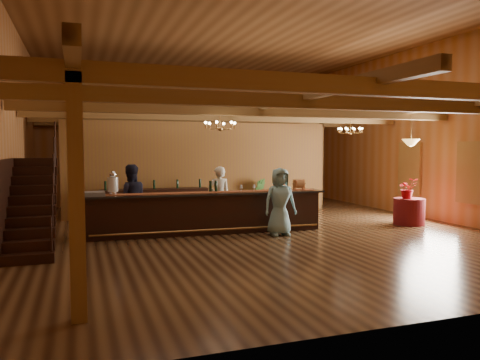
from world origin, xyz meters
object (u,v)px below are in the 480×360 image
object	(u,v)px
backbar_shelf	(154,204)
staff_second	(130,199)
chandelier_left	(220,125)
pendant_lamp	(411,142)
tasting_bar	(206,212)
beverage_dispenser	(113,183)
round_table	(409,211)
raffle_drum	(299,184)
bartender	(219,197)
floor_plant	(257,196)
chandelier_right	(350,130)
guest	(280,202)

from	to	relation	value
backbar_shelf	staff_second	distance (m)	2.50
chandelier_left	pendant_lamp	size ratio (longest dim) A/B	0.89
chandelier_left	tasting_bar	bearing A→B (deg)	121.00
chandelier_left	beverage_dispenser	bearing A→B (deg)	167.18
beverage_dispenser	round_table	size ratio (longest dim) A/B	0.67
raffle_drum	pendant_lamp	world-z (taller)	pendant_lamp
pendant_lamp	bartender	xyz separation A→B (m)	(-5.38, 1.40, -1.54)
backbar_shelf	beverage_dispenser	bearing A→B (deg)	-115.50
tasting_bar	bartender	xyz separation A→B (m)	(0.58, 0.78, 0.32)
raffle_drum	bartender	world-z (taller)	bartender
chandelier_left	staff_second	xyz separation A→B (m)	(-2.13, 1.15, -1.91)
beverage_dispenser	round_table	distance (m)	8.42
chandelier_left	floor_plant	xyz separation A→B (m)	(2.38, 3.58, -2.22)
pendant_lamp	bartender	world-z (taller)	pendant_lamp
beverage_dispenser	bartender	distance (m)	3.04
backbar_shelf	pendant_lamp	bearing A→B (deg)	-25.82
beverage_dispenser	pendant_lamp	world-z (taller)	pendant_lamp
tasting_bar	pendant_lamp	size ratio (longest dim) A/B	7.20
raffle_drum	backbar_shelf	world-z (taller)	raffle_drum
tasting_bar	beverage_dispenser	bearing A→B (deg)	178.73
pendant_lamp	staff_second	bearing A→B (deg)	170.29
staff_second	backbar_shelf	bearing A→B (deg)	-113.48
beverage_dispenser	staff_second	size ratio (longest dim) A/B	0.33
raffle_drum	backbar_shelf	xyz separation A→B (m)	(-3.50, 3.16, -0.78)
chandelier_left	chandelier_right	distance (m)	5.74
beverage_dispenser	guest	bearing A→B (deg)	-14.82
chandelier_right	bartender	bearing A→B (deg)	-167.42
tasting_bar	backbar_shelf	world-z (taller)	tasting_bar
tasting_bar	backbar_shelf	size ratio (longest dim) A/B	1.92
backbar_shelf	chandelier_right	xyz separation A→B (m)	(6.42, -1.10, 2.35)
raffle_drum	guest	xyz separation A→B (m)	(-0.89, -0.73, -0.38)
tasting_bar	bartender	distance (m)	1.02
chandelier_right	floor_plant	world-z (taller)	chandelier_right
staff_second	floor_plant	xyz separation A→B (m)	(4.52, 2.43, -0.31)
round_table	pendant_lamp	distance (m)	2.02
round_table	staff_second	distance (m)	7.97
backbar_shelf	round_table	xyz separation A→B (m)	(6.87, -3.60, -0.09)
chandelier_right	staff_second	distance (m)	7.73
chandelier_right	guest	xyz separation A→B (m)	(-3.81, -2.79, -1.96)
round_table	guest	size ratio (longest dim) A/B	0.51
backbar_shelf	guest	size ratio (longest dim) A/B	1.94
tasting_bar	floor_plant	size ratio (longest dim) A/B	5.42
chandelier_left	pendant_lamp	world-z (taller)	same
round_table	floor_plant	size ratio (longest dim) A/B	0.74
chandelier_left	bartender	distance (m)	2.32
pendant_lamp	raffle_drum	bearing A→B (deg)	172.55
beverage_dispenser	chandelier_left	distance (m)	3.05
round_table	staff_second	bearing A→B (deg)	170.29
chandelier_left	bartender	xyz separation A→B (m)	(0.32, 1.21, -1.96)
chandelier_left	bartender	bearing A→B (deg)	75.12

